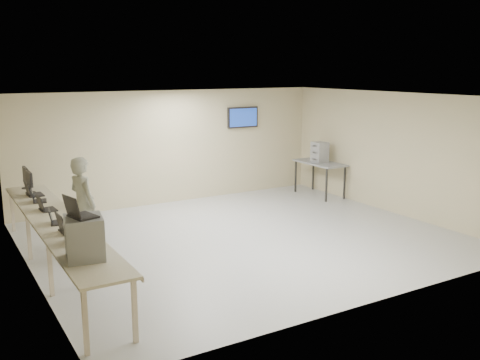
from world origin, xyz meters
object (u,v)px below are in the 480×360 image
equipment_box (84,238)px  side_table (320,165)px  workbench (57,224)px  soldier (83,204)px

equipment_box → side_table: equipment_box is taller
workbench → side_table: same height
soldier → workbench: bearing=125.8°
workbench → equipment_box: equipment_box is taller
side_table → equipment_box: bearing=-150.1°
side_table → workbench: bearing=-163.4°
workbench → equipment_box: (-0.06, -2.02, 0.35)m
workbench → side_table: (7.19, 2.14, 0.00)m
equipment_box → side_table: (7.25, 4.17, -0.35)m
equipment_box → soldier: size_ratio=0.31×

